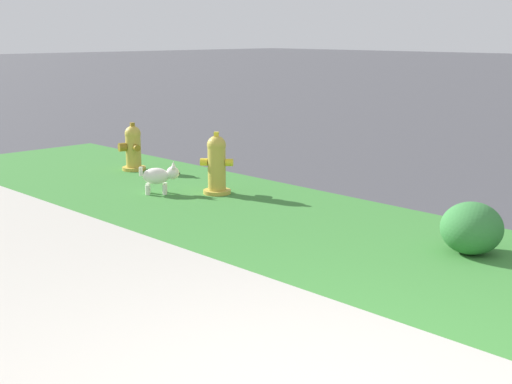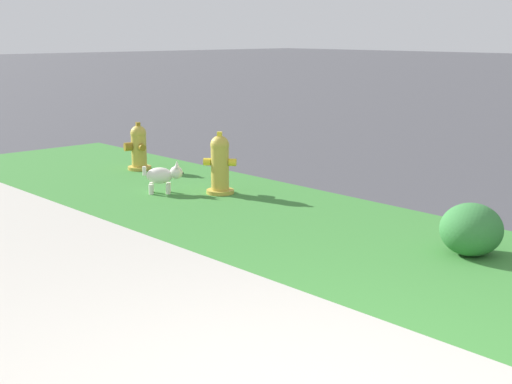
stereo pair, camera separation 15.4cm
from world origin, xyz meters
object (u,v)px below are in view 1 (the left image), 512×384
small_white_dog (160,176)px  fire_hydrant_at_driveway (217,164)px  fire_hydrant_far_end (133,148)px  shrub_bush_far_verge (472,228)px

small_white_dog → fire_hydrant_at_driveway: bearing=-4.1°
fire_hydrant_at_driveway → fire_hydrant_far_end: bearing=135.5°
fire_hydrant_far_end → small_white_dog: fire_hydrant_far_end is taller
fire_hydrant_at_driveway → small_white_dog: bearing=-173.9°
fire_hydrant_far_end → fire_hydrant_at_driveway: size_ratio=0.90×
small_white_dog → shrub_bush_far_verge: shrub_bush_far_verge is taller
fire_hydrant_far_end → small_white_dog: bearing=173.2°
fire_hydrant_at_driveway → small_white_dog: 0.70m
fire_hydrant_at_driveway → shrub_bush_far_verge: bearing=-39.8°
shrub_bush_far_verge → fire_hydrant_at_driveway: bearing=-179.3°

